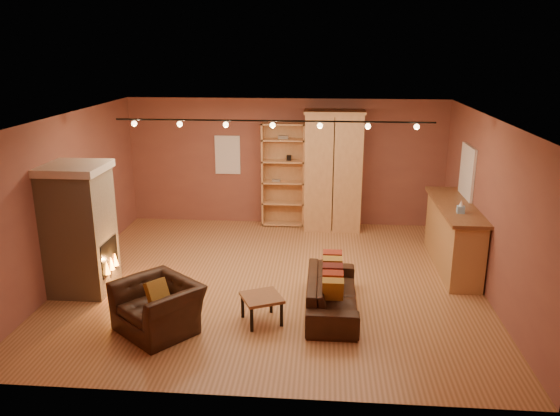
# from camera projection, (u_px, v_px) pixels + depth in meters

# --- Properties ---
(floor) EXTENTS (7.00, 7.00, 0.00)m
(floor) POSITION_uv_depth(u_px,v_px,m) (272.00, 281.00, 9.40)
(floor) COLOR #965D35
(floor) RESTS_ON ground
(ceiling) EXTENTS (7.00, 7.00, 0.00)m
(ceiling) POSITION_uv_depth(u_px,v_px,m) (271.00, 117.00, 8.60)
(ceiling) COLOR brown
(ceiling) RESTS_ON back_wall
(back_wall) EXTENTS (7.00, 0.02, 2.80)m
(back_wall) POSITION_uv_depth(u_px,v_px,m) (286.00, 162.00, 12.10)
(back_wall) COLOR #8F5142
(back_wall) RESTS_ON floor
(left_wall) EXTENTS (0.02, 6.50, 2.80)m
(left_wall) POSITION_uv_depth(u_px,v_px,m) (67.00, 198.00, 9.28)
(left_wall) COLOR #8F5142
(left_wall) RESTS_ON floor
(right_wall) EXTENTS (0.02, 6.50, 2.80)m
(right_wall) POSITION_uv_depth(u_px,v_px,m) (489.00, 208.00, 8.73)
(right_wall) COLOR #8F5142
(right_wall) RESTS_ON floor
(fireplace) EXTENTS (1.01, 0.98, 2.12)m
(fireplace) POSITION_uv_depth(u_px,v_px,m) (80.00, 229.00, 8.76)
(fireplace) COLOR tan
(fireplace) RESTS_ON floor
(back_window) EXTENTS (0.56, 0.04, 0.86)m
(back_window) POSITION_uv_depth(u_px,v_px,m) (228.00, 155.00, 12.14)
(back_window) COLOR white
(back_window) RESTS_ON back_wall
(bookcase) EXTENTS (0.94, 0.37, 2.30)m
(bookcase) POSITION_uv_depth(u_px,v_px,m) (283.00, 174.00, 12.06)
(bookcase) COLOR tan
(bookcase) RESTS_ON floor
(armoire) EXTENTS (1.27, 0.72, 2.60)m
(armoire) POSITION_uv_depth(u_px,v_px,m) (333.00, 171.00, 11.73)
(armoire) COLOR tan
(armoire) RESTS_ON floor
(bar_counter) EXTENTS (0.66, 2.49, 1.19)m
(bar_counter) POSITION_uv_depth(u_px,v_px,m) (453.00, 235.00, 9.83)
(bar_counter) COLOR tan
(bar_counter) RESTS_ON floor
(tissue_box) EXTENTS (0.14, 0.14, 0.23)m
(tissue_box) POSITION_uv_depth(u_px,v_px,m) (461.00, 208.00, 9.12)
(tissue_box) COLOR #81ADCE
(tissue_box) RESTS_ON bar_counter
(right_window) EXTENTS (0.05, 0.90, 1.00)m
(right_window) POSITION_uv_depth(u_px,v_px,m) (467.00, 173.00, 9.99)
(right_window) COLOR white
(right_window) RESTS_ON right_wall
(loveseat) EXTENTS (0.56, 1.91, 0.78)m
(loveseat) POSITION_uv_depth(u_px,v_px,m) (332.00, 287.00, 8.25)
(loveseat) COLOR black
(loveseat) RESTS_ON floor
(armchair) EXTENTS (1.30, 1.25, 0.96)m
(armchair) POSITION_uv_depth(u_px,v_px,m) (158.00, 299.00, 7.64)
(armchair) COLOR black
(armchair) RESTS_ON floor
(coffee_table) EXTENTS (0.71, 0.71, 0.41)m
(coffee_table) POSITION_uv_depth(u_px,v_px,m) (262.00, 300.00, 7.91)
(coffee_table) COLOR brown
(coffee_table) RESTS_ON floor
(track_rail) EXTENTS (5.20, 0.09, 0.13)m
(track_rail) POSITION_uv_depth(u_px,v_px,m) (273.00, 123.00, 8.82)
(track_rail) COLOR black
(track_rail) RESTS_ON ceiling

